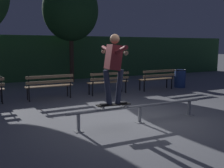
{
  "coord_description": "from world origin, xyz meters",
  "views": [
    {
      "loc": [
        -3.19,
        -5.41,
        1.81
      ],
      "look_at": [
        -0.35,
        0.52,
        0.85
      ],
      "focal_mm": 41.57,
      "sensor_mm": 36.0,
      "label": 1
    }
  ],
  "objects_px": {
    "park_bench_left_center": "(50,84)",
    "grind_rail": "(140,109)",
    "skateboarder": "(114,63)",
    "park_bench_rightmost": "(157,77)",
    "skateboard": "(113,105)",
    "tree_behind_benches": "(71,10)",
    "trash_can": "(180,78)",
    "park_bench_right_center": "(109,80)"
  },
  "relations": [
    {
      "from": "trash_can",
      "to": "tree_behind_benches",
      "type": "bearing_deg",
      "value": 135.24
    },
    {
      "from": "skateboarder",
      "to": "skateboard",
      "type": "bearing_deg",
      "value": 175.97
    },
    {
      "from": "park_bench_left_center",
      "to": "trash_can",
      "type": "bearing_deg",
      "value": 1.76
    },
    {
      "from": "grind_rail",
      "to": "skateboarder",
      "type": "xyz_separation_m",
      "value": [
        -0.69,
        -0.0,
        1.11
      ]
    },
    {
      "from": "park_bench_left_center",
      "to": "tree_behind_benches",
      "type": "bearing_deg",
      "value": 63.27
    },
    {
      "from": "grind_rail",
      "to": "park_bench_right_center",
      "type": "xyz_separation_m",
      "value": [
        0.89,
        3.67,
        0.21
      ]
    },
    {
      "from": "tree_behind_benches",
      "to": "skateboarder",
      "type": "bearing_deg",
      "value": -100.02
    },
    {
      "from": "skateboard",
      "to": "park_bench_left_center",
      "type": "distance_m",
      "value": 3.72
    },
    {
      "from": "skateboard",
      "to": "park_bench_rightmost",
      "type": "xyz_separation_m",
      "value": [
        3.81,
        3.67,
        0.03
      ]
    },
    {
      "from": "park_bench_right_center",
      "to": "skateboarder",
      "type": "bearing_deg",
      "value": -113.33
    },
    {
      "from": "park_bench_rightmost",
      "to": "trash_can",
      "type": "bearing_deg",
      "value": 7.57
    },
    {
      "from": "tree_behind_benches",
      "to": "park_bench_left_center",
      "type": "bearing_deg",
      "value": -116.73
    },
    {
      "from": "skateboarder",
      "to": "tree_behind_benches",
      "type": "xyz_separation_m",
      "value": [
        1.34,
        7.61,
        2.11
      ]
    },
    {
      "from": "park_bench_rightmost",
      "to": "skateboarder",
      "type": "bearing_deg",
      "value": -136.07
    },
    {
      "from": "skateboarder",
      "to": "park_bench_rightmost",
      "type": "height_order",
      "value": "skateboarder"
    },
    {
      "from": "skateboard",
      "to": "tree_behind_benches",
      "type": "distance_m",
      "value": 8.31
    },
    {
      "from": "park_bench_rightmost",
      "to": "trash_can",
      "type": "distance_m",
      "value": 1.36
    },
    {
      "from": "park_bench_right_center",
      "to": "tree_behind_benches",
      "type": "height_order",
      "value": "tree_behind_benches"
    },
    {
      "from": "skateboarder",
      "to": "park_bench_left_center",
      "type": "relative_size",
      "value": 0.97
    },
    {
      "from": "grind_rail",
      "to": "skateboard",
      "type": "xyz_separation_m",
      "value": [
        -0.7,
        0.0,
        0.18
      ]
    },
    {
      "from": "skateboarder",
      "to": "trash_can",
      "type": "xyz_separation_m",
      "value": [
        5.15,
        3.84,
        -1.03
      ]
    },
    {
      "from": "grind_rail",
      "to": "park_bench_rightmost",
      "type": "height_order",
      "value": "park_bench_rightmost"
    },
    {
      "from": "skateboard",
      "to": "park_bench_right_center",
      "type": "height_order",
      "value": "park_bench_right_center"
    },
    {
      "from": "skateboarder",
      "to": "park_bench_rightmost",
      "type": "distance_m",
      "value": 5.36
    },
    {
      "from": "trash_can",
      "to": "park_bench_rightmost",
      "type": "bearing_deg",
      "value": -172.43
    },
    {
      "from": "grind_rail",
      "to": "skateboard",
      "type": "height_order",
      "value": "skateboard"
    },
    {
      "from": "park_bench_left_center",
      "to": "trash_can",
      "type": "height_order",
      "value": "park_bench_left_center"
    },
    {
      "from": "park_bench_rightmost",
      "to": "trash_can",
      "type": "height_order",
      "value": "park_bench_rightmost"
    },
    {
      "from": "park_bench_right_center",
      "to": "park_bench_left_center",
      "type": "bearing_deg",
      "value": 180.0
    },
    {
      "from": "skateboarder",
      "to": "park_bench_left_center",
      "type": "height_order",
      "value": "skateboarder"
    },
    {
      "from": "grind_rail",
      "to": "tree_behind_benches",
      "type": "distance_m",
      "value": 8.29
    },
    {
      "from": "grind_rail",
      "to": "park_bench_rightmost",
      "type": "bearing_deg",
      "value": 49.66
    },
    {
      "from": "park_bench_left_center",
      "to": "trash_can",
      "type": "relative_size",
      "value": 2.02
    },
    {
      "from": "park_bench_left_center",
      "to": "grind_rail",
      "type": "bearing_deg",
      "value": -69.98
    },
    {
      "from": "grind_rail",
      "to": "tree_behind_benches",
      "type": "bearing_deg",
      "value": 85.1
    },
    {
      "from": "tree_behind_benches",
      "to": "park_bench_right_center",
      "type": "bearing_deg",
      "value": -86.57
    },
    {
      "from": "park_bench_left_center",
      "to": "skateboard",
      "type": "bearing_deg",
      "value": -80.09
    },
    {
      "from": "park_bench_right_center",
      "to": "park_bench_rightmost",
      "type": "distance_m",
      "value": 2.22
    },
    {
      "from": "park_bench_right_center",
      "to": "trash_can",
      "type": "relative_size",
      "value": 2.02
    },
    {
      "from": "skateboard",
      "to": "skateboarder",
      "type": "distance_m",
      "value": 0.94
    },
    {
      "from": "skateboarder",
      "to": "tree_behind_benches",
      "type": "bearing_deg",
      "value": 79.98
    },
    {
      "from": "skateboard",
      "to": "park_bench_right_center",
      "type": "bearing_deg",
      "value": 66.63
    }
  ]
}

